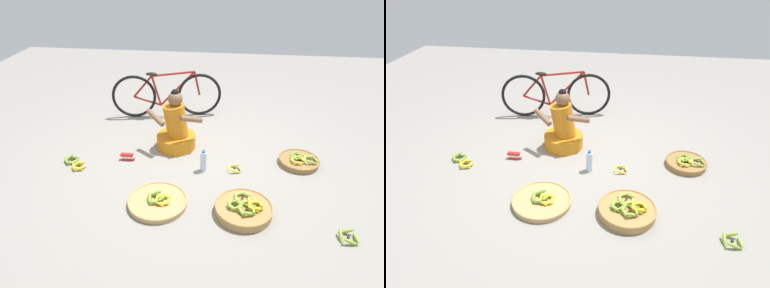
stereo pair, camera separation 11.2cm
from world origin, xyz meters
TOP-DOWN VIEW (x-y plane):
  - ground_plane at (0.00, 0.00)m, footprint 10.00×10.00m
  - vendor_woman_front at (-0.27, 0.30)m, footprint 0.74×0.52m
  - bicycle_leaning at (-0.57, 1.24)m, footprint 1.68×0.37m
  - banana_basket_back_center at (1.32, 0.06)m, footprint 0.50×0.50m
  - banana_basket_mid_right at (0.62, -0.94)m, footprint 0.59×0.59m
  - banana_basket_near_bicycle at (-0.28, -0.90)m, footprint 0.64×0.64m
  - loose_bananas_front_center at (-1.46, -0.29)m, footprint 0.34×0.32m
  - loose_bananas_front_right at (1.58, -1.18)m, footprint 0.18×0.18m
  - loose_bananas_near_vendor at (0.52, -0.17)m, footprint 0.18×0.18m
  - water_bottle at (0.14, -0.23)m, footprint 0.08×0.08m
  - packet_carton_stack at (-0.84, -0.10)m, footprint 0.18×0.06m

SIDE VIEW (x-z plane):
  - ground_plane at x=0.00m, z-range 0.00..0.00m
  - loose_bananas_near_vendor at x=0.52m, z-range -0.01..0.07m
  - loose_bananas_front_center at x=-1.46m, z-range -0.01..0.07m
  - loose_bananas_front_right at x=1.58m, z-range -0.01..0.08m
  - banana_basket_near_bicycle at x=-0.28m, z-range -0.03..0.11m
  - packet_carton_stack at x=-0.84m, z-range 0.00..0.09m
  - banana_basket_back_center at x=1.32m, z-range -0.02..0.11m
  - banana_basket_mid_right at x=0.62m, z-range -0.03..0.14m
  - water_bottle at x=0.14m, z-range -0.01..0.27m
  - vendor_woman_front at x=-0.27m, z-range -0.15..0.68m
  - bicycle_leaning at x=-0.57m, z-range -0.01..0.73m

